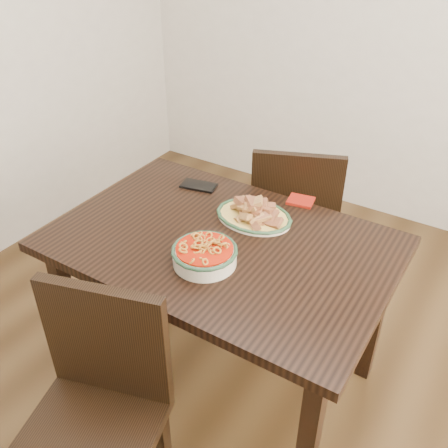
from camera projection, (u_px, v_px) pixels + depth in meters
The scene contains 9 objects.
floor at pixel (241, 377), 2.29m from camera, with size 3.50×3.50×0.00m, color #382411.
wall_back at pixel (404, 11), 2.80m from camera, with size 3.50×0.10×2.60m, color beige.
dining_table at pixel (221, 258), 1.95m from camera, with size 1.28×0.86×0.75m.
chair_far at pixel (294, 216), 2.51m from camera, with size 0.55×0.55×0.89m.
chair_near at pixel (98, 403), 1.59m from camera, with size 0.52×0.52×0.89m.
fish_plate at pixel (254, 210), 2.00m from camera, with size 0.31×0.24×0.11m.
noodle_bowl at pixel (205, 253), 1.76m from camera, with size 0.24×0.24×0.08m.
smartphone at pixel (199, 186), 2.24m from camera, with size 0.16×0.08×0.01m, color black.
napkin at pixel (301, 201), 2.13m from camera, with size 0.11×0.09×0.01m, color maroon.
Camera 1 is at (0.74, -1.32, 1.85)m, focal length 40.00 mm.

